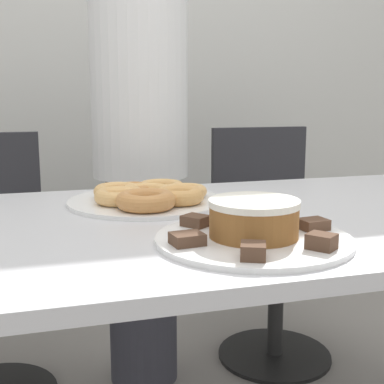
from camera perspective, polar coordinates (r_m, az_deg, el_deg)
The scene contains 21 objects.
wall_back at distance 2.62m, azimuth -9.25°, elevation 16.49°, with size 8.00×0.05×2.60m.
table at distance 1.18m, azimuth 1.25°, elevation -6.79°, with size 1.86×0.83×0.76m.
person_standing at distance 1.82m, azimuth -5.63°, elevation 3.81°, with size 0.32×0.32×1.54m.
office_chair_right at distance 2.12m, azimuth 8.43°, elevation -6.10°, with size 0.45×0.45×0.89m.
plate_cake at distance 0.98m, azimuth 6.57°, elevation -5.03°, with size 0.36×0.36×0.01m.
plate_donuts at distance 1.31m, azimuth -4.89°, elevation -0.99°, with size 0.38×0.38×0.01m.
frosted_cake at distance 0.97m, azimuth 6.62°, elevation -2.78°, with size 0.16×0.16×0.07m.
lamington_0 at distance 1.04m, azimuth 12.82°, elevation -3.37°, with size 0.06×0.05×0.02m.
lamington_1 at distance 1.10m, azimuth 6.63°, elevation -2.31°, with size 0.07×0.07×0.03m.
lamington_2 at distance 1.04m, azimuth 0.40°, elevation -3.08°, with size 0.06×0.06×0.02m.
lamington_3 at distance 0.92m, azimuth -0.51°, elevation -5.02°, with size 0.06×0.05×0.02m.
lamington_4 at distance 0.85m, azimuth 6.54°, elevation -6.26°, with size 0.05×0.06×0.02m.
lamington_5 at distance 0.92m, azimuth 13.65°, elevation -5.15°, with size 0.06×0.06×0.03m.
donut_0 at distance 1.30m, azimuth -4.90°, elevation -0.06°, with size 0.13×0.13×0.03m.
donut_1 at distance 1.26m, azimuth -7.66°, elevation -0.45°, with size 0.12×0.12×0.03m.
donut_2 at distance 1.20m, azimuth -4.94°, elevation -0.88°, with size 0.13×0.13×0.04m.
donut_3 at distance 1.25m, azimuth -1.31°, elevation -0.39°, with size 0.11×0.11×0.04m.
donut_4 at distance 1.33m, azimuth -0.74°, elevation 0.09°, with size 0.11×0.11×0.03m.
donut_5 at distance 1.39m, azimuth -3.30°, elevation 0.55°, with size 0.12×0.12×0.03m.
donut_6 at distance 1.36m, azimuth -6.32°, elevation 0.28°, with size 0.10×0.10×0.03m.
donut_7 at distance 1.32m, azimuth -8.03°, elevation 0.07°, with size 0.11×0.11×0.03m.
Camera 1 is at (-0.34, -1.07, 1.03)m, focal length 50.00 mm.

